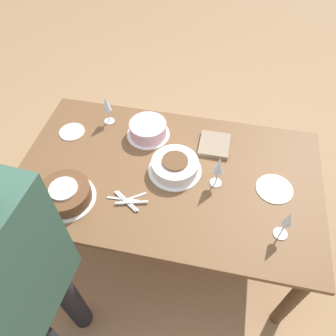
# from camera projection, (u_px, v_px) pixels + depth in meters

# --- Properties ---
(ground_plane) EXTENTS (12.00, 12.00, 0.00)m
(ground_plane) POSITION_uv_depth(u_px,v_px,m) (168.00, 235.00, 2.37)
(ground_plane) COLOR #A87F56
(dining_table) EXTENTS (1.68, 0.99, 0.72)m
(dining_table) POSITION_uv_depth(u_px,v_px,m) (168.00, 184.00, 1.88)
(dining_table) COLOR brown
(dining_table) RESTS_ON ground_plane
(cake_center_white) EXTENTS (0.30, 0.30, 0.09)m
(cake_center_white) POSITION_uv_depth(u_px,v_px,m) (175.00, 166.00, 1.80)
(cake_center_white) COLOR white
(cake_center_white) RESTS_ON dining_table
(cake_front_chocolate) EXTENTS (0.30, 0.30, 0.09)m
(cake_front_chocolate) POSITION_uv_depth(u_px,v_px,m) (65.00, 194.00, 1.68)
(cake_front_chocolate) COLOR white
(cake_front_chocolate) RESTS_ON dining_table
(cake_back_decorated) EXTENTS (0.26, 0.26, 0.09)m
(cake_back_decorated) POSITION_uv_depth(u_px,v_px,m) (148.00, 129.00, 1.97)
(cake_back_decorated) COLOR white
(cake_back_decorated) RESTS_ON dining_table
(wine_glass_near) EXTENTS (0.07, 0.07, 0.19)m
(wine_glass_near) POSITION_uv_depth(u_px,v_px,m) (288.00, 220.00, 1.48)
(wine_glass_near) COLOR silver
(wine_glass_near) RESTS_ON dining_table
(wine_glass_far) EXTENTS (0.06, 0.06, 0.21)m
(wine_glass_far) POSITION_uv_depth(u_px,v_px,m) (219.00, 166.00, 1.66)
(wine_glass_far) COLOR silver
(wine_glass_far) RESTS_ON dining_table
(wine_glass_extra) EXTENTS (0.06, 0.06, 0.19)m
(wine_glass_extra) POSITION_uv_depth(u_px,v_px,m) (107.00, 105.00, 1.98)
(wine_glass_extra) COLOR silver
(wine_glass_extra) RESTS_ON dining_table
(dessert_plate_left) EXTENTS (0.15, 0.15, 0.01)m
(dessert_plate_left) POSITION_uv_depth(u_px,v_px,m) (72.00, 132.00, 2.02)
(dessert_plate_left) COLOR white
(dessert_plate_left) RESTS_ON dining_table
(dessert_plate_right) EXTENTS (0.20, 0.20, 0.01)m
(dessert_plate_right) POSITION_uv_depth(u_px,v_px,m) (274.00, 189.00, 1.74)
(dessert_plate_right) COLOR white
(dessert_plate_right) RESTS_ON dining_table
(fork_pile) EXTENTS (0.22, 0.13, 0.01)m
(fork_pile) POSITION_uv_depth(u_px,v_px,m) (128.00, 200.00, 1.69)
(fork_pile) COLOR silver
(fork_pile) RESTS_ON dining_table
(napkin_stack) EXTENTS (0.18, 0.19, 0.02)m
(napkin_stack) POSITION_uv_depth(u_px,v_px,m) (214.00, 145.00, 1.94)
(napkin_stack) COLOR gray
(napkin_stack) RESTS_ON dining_table
(person_cutting) EXTENTS (0.25, 0.41, 1.55)m
(person_cutting) POSITION_uv_depth(u_px,v_px,m) (22.00, 281.00, 1.23)
(person_cutting) COLOR #232328
(person_cutting) RESTS_ON ground_plane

